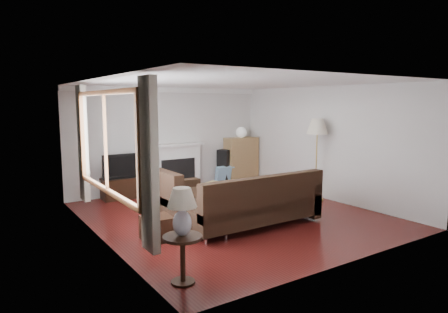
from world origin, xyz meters
TOP-DOWN VIEW (x-y plane):
  - room at (0.00, 0.00)m, footprint 5.10×5.60m
  - window at (-2.45, -0.20)m, footprint 0.12×2.74m
  - curtain_near at (-2.40, -1.72)m, footprint 0.10×0.35m
  - curtain_far at (-2.40, 1.32)m, footprint 0.10×0.35m
  - fireplace at (0.15, 2.64)m, footprint 1.40×0.26m
  - tv_stand at (-1.27, 2.50)m, footprint 0.93×0.42m
  - television at (-1.27, 2.50)m, footprint 0.96×0.13m
  - speaker_left at (-0.62, 2.55)m, footprint 0.28×0.32m
  - speaker_right at (1.48, 2.53)m, footprint 0.36×0.39m
  - bookshelf at (2.01, 2.51)m, footprint 0.88×0.42m
  - globe_lamp at (2.01, 2.51)m, footprint 0.28×0.28m
  - sectional_sofa at (-0.11, -0.73)m, footprint 2.71×1.98m
  - coffee_table at (-0.12, 0.64)m, footprint 1.34×1.07m
  - footstool at (-1.78, -0.50)m, footprint 0.47×0.47m
  - floor_lamp at (2.22, -0.01)m, footprint 0.48×0.48m
  - side_table at (-2.15, -2.07)m, footprint 0.47×0.47m
  - table_lamp at (-2.15, -2.07)m, footprint 0.35×0.35m

SIDE VIEW (x-z plane):
  - footstool at x=-1.78m, z-range 0.00..0.38m
  - coffee_table at x=-0.12m, z-range 0.00..0.46m
  - tv_stand at x=-1.27m, z-range 0.00..0.47m
  - side_table at x=-2.15m, z-range 0.00..0.58m
  - speaker_left at x=-0.62m, z-range 0.00..0.85m
  - sectional_sofa at x=-0.11m, z-range 0.00..0.87m
  - speaker_right at x=1.48m, z-range 0.00..0.92m
  - fireplace at x=0.15m, z-range 0.00..1.15m
  - bookshelf at x=2.01m, z-range 0.00..1.21m
  - television at x=-1.27m, z-range 0.47..1.02m
  - table_lamp at x=-2.15m, z-range 0.58..1.15m
  - floor_lamp at x=2.22m, z-range 0.00..1.79m
  - room at x=0.00m, z-range -0.02..2.52m
  - globe_lamp at x=2.01m, z-range 1.21..1.49m
  - curtain_near at x=-2.40m, z-range 0.35..2.45m
  - curtain_far at x=-2.40m, z-range 0.35..2.45m
  - window at x=-2.45m, z-range 0.78..2.32m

